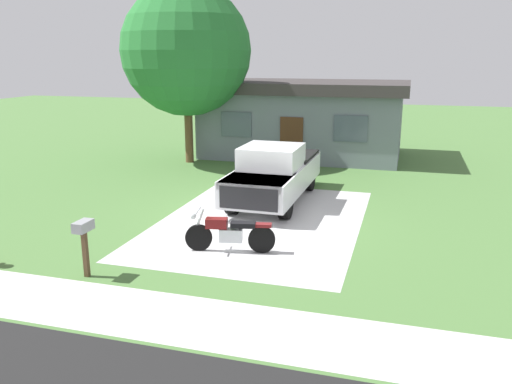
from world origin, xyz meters
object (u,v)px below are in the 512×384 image
at_px(motorcycle, 229,233).
at_px(shade_tree, 186,51).
at_px(neighbor_house, 303,118).
at_px(pickup_truck, 275,172).
at_px(mailbox, 84,234).

distance_m(motorcycle, shade_tree, 12.20).
height_order(shade_tree, neighbor_house, shade_tree).
distance_m(motorcycle, neighbor_house, 13.23).
relative_size(motorcycle, shade_tree, 0.29).
xyz_separation_m(shade_tree, neighbor_house, (4.56, 3.10, -3.07)).
distance_m(motorcycle, pickup_truck, 4.87).
height_order(pickup_truck, shade_tree, shade_tree).
bearing_deg(shade_tree, mailbox, -76.74).
relative_size(pickup_truck, neighbor_house, 0.59).
bearing_deg(neighbor_house, pickup_truck, -84.93).
height_order(mailbox, neighbor_house, neighbor_house).
xyz_separation_m(pickup_truck, shade_tree, (-5.29, 5.19, 3.91)).
height_order(pickup_truck, neighbor_house, neighbor_house).
distance_m(mailbox, neighbor_house, 15.53).
distance_m(shade_tree, neighbor_house, 6.31).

